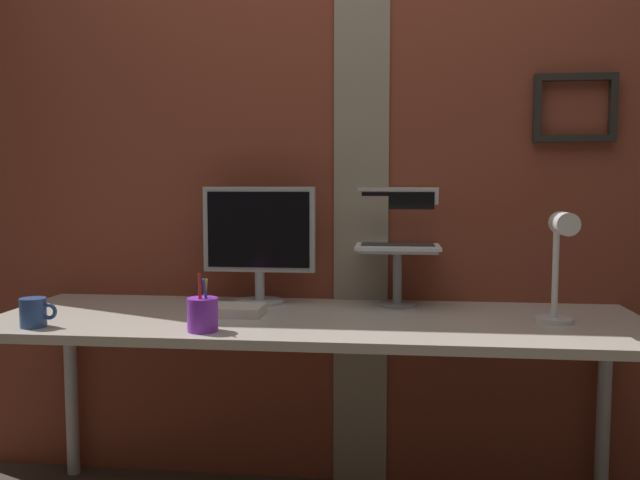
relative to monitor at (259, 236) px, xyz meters
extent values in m
cube|color=brown|center=(0.33, 0.18, 0.33)|extent=(3.27, 0.12, 2.62)
cube|color=gray|center=(0.37, 0.12, 0.33)|extent=(0.21, 0.01, 2.62)
cube|color=black|center=(1.14, 0.10, 0.57)|extent=(0.29, 0.03, 0.03)
cube|color=black|center=(1.14, 0.10, 0.36)|extent=(0.29, 0.03, 0.03)
cube|color=black|center=(1.01, 0.10, 0.46)|extent=(0.03, 0.03, 0.19)
cube|color=black|center=(1.27, 0.10, 0.46)|extent=(0.03, 0.03, 0.19)
cube|color=beige|center=(0.24, -0.23, -0.27)|extent=(2.17, 0.70, 0.03)
cylinder|color=#B2B2B7|center=(-0.78, 0.06, -0.63)|extent=(0.05, 0.05, 0.69)
cylinder|color=#B2B2B7|center=(1.27, 0.06, -0.63)|extent=(0.05, 0.05, 0.69)
cylinder|color=#ADB2B7|center=(0.00, 0.00, -0.25)|extent=(0.18, 0.18, 0.01)
cylinder|color=#ADB2B7|center=(0.00, 0.00, -0.19)|extent=(0.04, 0.04, 0.11)
cube|color=#ADB2B7|center=(0.00, 0.00, 0.02)|extent=(0.42, 0.04, 0.31)
cube|color=black|center=(0.00, -0.02, 0.02)|extent=(0.38, 0.00, 0.28)
cylinder|color=gray|center=(0.51, 0.00, -0.25)|extent=(0.14, 0.14, 0.01)
cylinder|color=gray|center=(0.51, 0.00, -0.15)|extent=(0.03, 0.03, 0.19)
cube|color=gray|center=(0.51, 0.00, -0.05)|extent=(0.28, 0.22, 0.01)
cube|color=white|center=(0.51, 0.00, -0.04)|extent=(0.30, 0.21, 0.01)
cube|color=#2D2D30|center=(0.51, 0.02, -0.03)|extent=(0.26, 0.12, 0.00)
cube|color=white|center=(0.51, 0.14, 0.07)|extent=(0.30, 0.05, 0.21)
cube|color=black|center=(0.51, 0.13, 0.07)|extent=(0.27, 0.04, 0.18)
cylinder|color=white|center=(1.01, -0.23, -0.24)|extent=(0.12, 0.12, 0.02)
cylinder|color=white|center=(1.01, -0.23, -0.07)|extent=(0.02, 0.02, 0.33)
cylinder|color=white|center=(1.01, -0.32, 0.07)|extent=(0.07, 0.11, 0.07)
cylinder|color=purple|center=(-0.08, -0.48, -0.20)|extent=(0.09, 0.09, 0.10)
cylinder|color=red|center=(-0.08, -0.48, -0.16)|extent=(0.02, 0.02, 0.17)
cylinder|color=red|center=(-0.08, -0.50, -0.18)|extent=(0.01, 0.01, 0.13)
cylinder|color=blue|center=(-0.06, -0.48, -0.17)|extent=(0.02, 0.04, 0.15)
cylinder|color=yellow|center=(-0.08, -0.46, -0.17)|extent=(0.02, 0.01, 0.15)
cylinder|color=#2D4C8C|center=(-0.62, -0.48, -0.21)|extent=(0.08, 0.08, 0.09)
torus|color=#2D4C8C|center=(-0.57, -0.48, -0.20)|extent=(0.05, 0.01, 0.05)
cube|color=silver|center=(-0.04, -0.23, -0.24)|extent=(0.20, 0.15, 0.03)
camera|label=1|loc=(0.49, -2.38, 0.19)|focal=36.85mm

